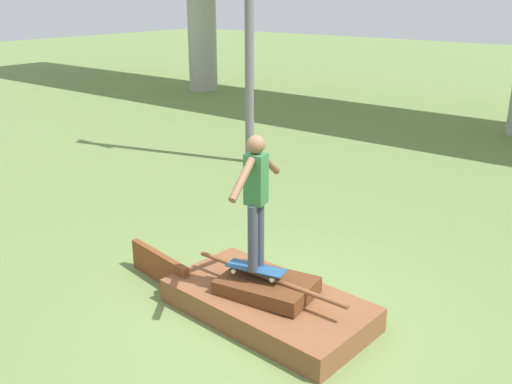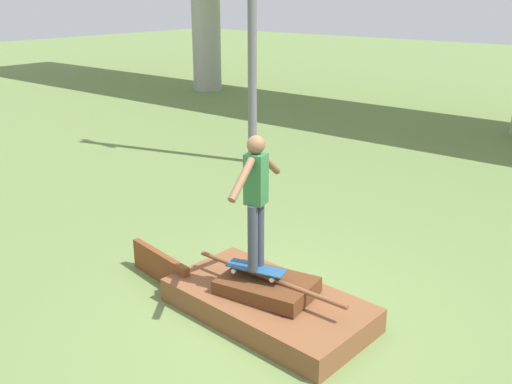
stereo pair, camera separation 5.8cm
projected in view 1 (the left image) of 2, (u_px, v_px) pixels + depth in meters
ground_plane at (268, 315)px, 6.94m from camera, size 80.00×80.00×0.00m
scrap_pile at (268, 302)px, 6.88m from camera, size 2.56×1.45×0.54m
scrap_plank_loose at (160, 267)px, 7.68m from camera, size 1.24×0.29×0.42m
skateboard at (256, 268)px, 6.77m from camera, size 0.75×0.38×0.09m
skater at (256, 194)px, 6.46m from camera, size 0.35×1.20×1.61m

